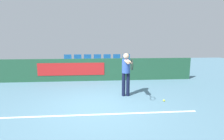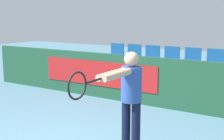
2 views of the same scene
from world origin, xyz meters
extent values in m
plane|color=slate|center=(0.00, 0.00, 0.00)|extent=(30.00, 30.00, 0.00)
cube|color=white|center=(0.00, -0.60, 0.00)|extent=(5.65, 0.08, 0.01)
cube|color=#1E4C33|center=(0.00, 3.65, 0.57)|extent=(9.84, 0.12, 1.14)
cube|color=red|center=(-1.32, 3.58, 0.63)|extent=(3.31, 0.02, 0.63)
cube|color=#9E9E99|center=(0.00, 4.17, 0.18)|extent=(9.44, 0.89, 0.35)
cube|color=#9E9E99|center=(0.00, 5.06, 0.35)|extent=(9.44, 0.89, 0.70)
cylinder|color=#333333|center=(-1.76, 4.22, 0.41)|extent=(0.07, 0.07, 0.12)
cube|color=#195693|center=(-1.76, 4.22, 0.49)|extent=(0.44, 0.44, 0.05)
cube|color=#195693|center=(-1.76, 4.42, 0.70)|extent=(0.44, 0.04, 0.37)
cylinder|color=#333333|center=(-1.17, 4.22, 0.41)|extent=(0.07, 0.07, 0.12)
cube|color=#195693|center=(-1.17, 4.22, 0.49)|extent=(0.44, 0.44, 0.05)
cube|color=#195693|center=(-1.17, 4.42, 0.70)|extent=(0.44, 0.04, 0.37)
cylinder|color=#333333|center=(-0.59, 4.22, 0.41)|extent=(0.07, 0.07, 0.12)
cube|color=#195693|center=(-0.59, 4.22, 0.49)|extent=(0.44, 0.44, 0.05)
cube|color=#195693|center=(-0.59, 4.42, 0.70)|extent=(0.44, 0.04, 0.37)
cylinder|color=#333333|center=(0.00, 4.22, 0.41)|extent=(0.07, 0.07, 0.12)
cube|color=#195693|center=(0.00, 4.22, 0.49)|extent=(0.44, 0.44, 0.05)
cube|color=#195693|center=(0.00, 4.42, 0.70)|extent=(0.44, 0.04, 0.37)
cylinder|color=#333333|center=(0.59, 4.22, 0.41)|extent=(0.07, 0.07, 0.12)
cube|color=#195693|center=(0.59, 4.22, 0.49)|extent=(0.44, 0.44, 0.05)
cube|color=#195693|center=(0.59, 4.42, 0.70)|extent=(0.44, 0.04, 0.37)
cylinder|color=#333333|center=(1.17, 4.22, 0.41)|extent=(0.07, 0.07, 0.12)
cube|color=#195693|center=(1.17, 4.22, 0.49)|extent=(0.44, 0.44, 0.05)
cube|color=#195693|center=(1.17, 4.42, 0.70)|extent=(0.44, 0.04, 0.37)
cylinder|color=#333333|center=(1.76, 4.22, 0.41)|extent=(0.07, 0.07, 0.12)
cube|color=#195693|center=(1.76, 4.22, 0.49)|extent=(0.44, 0.44, 0.05)
cube|color=#195693|center=(1.76, 4.42, 0.70)|extent=(0.44, 0.04, 0.37)
cylinder|color=#333333|center=(-1.76, 5.10, 0.76)|extent=(0.07, 0.07, 0.12)
cube|color=#195693|center=(-1.76, 5.10, 0.84)|extent=(0.44, 0.44, 0.05)
cube|color=#195693|center=(-1.76, 5.30, 1.05)|extent=(0.44, 0.04, 0.37)
cylinder|color=#333333|center=(-1.17, 5.10, 0.76)|extent=(0.07, 0.07, 0.12)
cube|color=#195693|center=(-1.17, 5.10, 0.84)|extent=(0.44, 0.44, 0.05)
cube|color=#195693|center=(-1.17, 5.30, 1.05)|extent=(0.44, 0.04, 0.37)
cylinder|color=#333333|center=(-0.59, 5.10, 0.76)|extent=(0.07, 0.07, 0.12)
cube|color=#195693|center=(-0.59, 5.10, 0.84)|extent=(0.44, 0.44, 0.05)
cube|color=#195693|center=(-0.59, 5.30, 1.05)|extent=(0.44, 0.04, 0.37)
cylinder|color=#333333|center=(0.00, 5.10, 0.76)|extent=(0.07, 0.07, 0.12)
cube|color=#195693|center=(0.00, 5.10, 0.84)|extent=(0.44, 0.44, 0.05)
cube|color=#195693|center=(0.00, 5.30, 1.05)|extent=(0.44, 0.04, 0.37)
cylinder|color=#333333|center=(0.59, 5.10, 0.76)|extent=(0.07, 0.07, 0.12)
cube|color=#195693|center=(0.59, 5.10, 0.84)|extent=(0.44, 0.44, 0.05)
cube|color=#195693|center=(0.59, 5.30, 1.05)|extent=(0.44, 0.04, 0.37)
cylinder|color=#333333|center=(1.17, 5.10, 0.76)|extent=(0.07, 0.07, 0.12)
cube|color=#195693|center=(1.17, 5.10, 0.84)|extent=(0.44, 0.44, 0.05)
cube|color=#195693|center=(1.17, 5.30, 1.05)|extent=(0.44, 0.04, 0.37)
cylinder|color=#333333|center=(1.76, 5.10, 0.76)|extent=(0.07, 0.07, 0.12)
cube|color=#195693|center=(1.76, 5.10, 0.84)|extent=(0.44, 0.44, 0.05)
cube|color=#195693|center=(1.76, 5.30, 1.05)|extent=(0.44, 0.04, 0.37)
cylinder|color=black|center=(0.94, 1.01, 0.44)|extent=(0.13, 0.13, 0.87)
cylinder|color=black|center=(1.11, 1.01, 0.44)|extent=(0.13, 0.13, 0.87)
cylinder|color=#2D4C99|center=(1.02, 1.01, 1.13)|extent=(0.30, 0.30, 0.51)
sphere|color=tan|center=(1.02, 1.01, 1.49)|extent=(0.21, 0.21, 0.21)
cylinder|color=tan|center=(0.97, 0.56, 1.34)|extent=(0.10, 0.61, 0.09)
cylinder|color=tan|center=(1.05, 0.56, 1.34)|extent=(0.10, 0.61, 0.09)
cylinder|color=black|center=(1.00, 0.11, 1.34)|extent=(0.04, 0.30, 0.03)
torus|color=black|center=(0.99, -0.19, 1.34)|extent=(0.03, 0.32, 0.32)
sphere|color=#CCDB33|center=(2.22, 0.29, 0.03)|extent=(0.07, 0.07, 0.07)
camera|label=1|loc=(-0.03, -5.21, 2.03)|focal=28.00mm
camera|label=2|loc=(3.07, -2.83, 2.12)|focal=50.00mm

